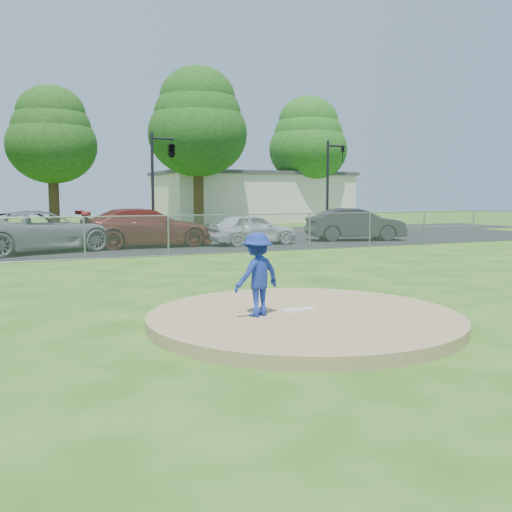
{
  "coord_description": "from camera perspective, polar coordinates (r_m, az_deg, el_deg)",
  "views": [
    {
      "loc": [
        -4.77,
        -8.45,
        2.21
      ],
      "look_at": [
        0.0,
        2.0,
        1.0
      ],
      "focal_mm": 40.0,
      "sensor_mm": 36.0,
      "label": 1
    }
  ],
  "objects": [
    {
      "name": "street",
      "position": [
        32.87,
        -16.14,
        1.92
      ],
      "size": [
        60.0,
        7.0,
        0.01
      ],
      "primitive_type": "cube",
      "color": "black",
      "rests_on": "ground"
    },
    {
      "name": "parked_car_gray",
      "position": [
        24.05,
        -20.67,
        2.32
      ],
      "size": [
        6.44,
        4.5,
        1.63
      ],
      "primitive_type": "imported",
      "rotation": [
        0.0,
        0.0,
        1.91
      ],
      "color": "gray",
      "rests_on": "parking_lot"
    },
    {
      "name": "parking_lot",
      "position": [
        25.5,
        -13.66,
        0.87
      ],
      "size": [
        50.0,
        8.0,
        0.01
      ],
      "primitive_type": "cube",
      "color": "black",
      "rests_on": "ground"
    },
    {
      "name": "tree_right",
      "position": [
        43.08,
        -5.84,
        13.23
      ],
      "size": [
        7.28,
        7.28,
        11.63
      ],
      "color": "#392814",
      "rests_on": "ground"
    },
    {
      "name": "parked_car_charcoal",
      "position": [
        28.97,
        9.93,
        3.14
      ],
      "size": [
        5.12,
        2.88,
        1.6
      ],
      "primitive_type": "imported",
      "rotation": [
        0.0,
        0.0,
        1.31
      ],
      "color": "#2A2A2D",
      "rests_on": "parking_lot"
    },
    {
      "name": "chain_link_fence",
      "position": [
        21.05,
        -11.38,
        1.91
      ],
      "size": [
        40.0,
        0.06,
        1.5
      ],
      "primitive_type": "cube",
      "color": "gray",
      "rests_on": "ground"
    },
    {
      "name": "traffic_signal_center",
      "position": [
        31.77,
        -8.64,
        10.27
      ],
      "size": [
        1.42,
        2.48,
        5.6
      ],
      "color": "black",
      "rests_on": "ground"
    },
    {
      "name": "commercial_building",
      "position": [
        50.88,
        -0.45,
        5.94
      ],
      "size": [
        16.4,
        9.4,
        4.3
      ],
      "color": "beige",
      "rests_on": "ground"
    },
    {
      "name": "ground",
      "position": [
        19.19,
        -9.97,
        -0.7
      ],
      "size": [
        120.0,
        120.0,
        0.0
      ],
      "primitive_type": "plane",
      "color": "#275813",
      "rests_on": "ground"
    },
    {
      "name": "pitching_rubber",
      "position": [
        10.08,
        4.27,
        -5.39
      ],
      "size": [
        0.6,
        0.15,
        0.04
      ],
      "primitive_type": "cube",
      "color": "white",
      "rests_on": "pitchers_mound"
    },
    {
      "name": "traffic_signal_right",
      "position": [
        35.92,
        7.5,
        7.79
      ],
      "size": [
        1.28,
        0.2,
        5.6
      ],
      "color": "black",
      "rests_on": "ground"
    },
    {
      "name": "tree_center",
      "position": [
        42.83,
        -19.76,
        11.36
      ],
      "size": [
        6.16,
        6.16,
        9.84
      ],
      "color": "#382514",
      "rests_on": "ground"
    },
    {
      "name": "parked_car_pearl",
      "position": [
        26.03,
        -0.42,
        2.72
      ],
      "size": [
        4.3,
        2.01,
        1.42
      ],
      "primitive_type": "imported",
      "rotation": [
        0.0,
        0.0,
        1.65
      ],
      "color": "silver",
      "rests_on": "parking_lot"
    },
    {
      "name": "pitcher",
      "position": [
        9.54,
        0.12,
        -1.87
      ],
      "size": [
        1.02,
        0.77,
        1.4
      ],
      "primitive_type": "imported",
      "rotation": [
        0.0,
        0.0,
        3.45
      ],
      "color": "navy",
      "rests_on": "pitchers_mound"
    },
    {
      "name": "pitchers_mound",
      "position": [
        9.93,
        4.83,
        -6.27
      ],
      "size": [
        5.4,
        5.4,
        0.2
      ],
      "primitive_type": "cylinder",
      "color": "#977F52",
      "rests_on": "ground"
    },
    {
      "name": "parked_car_darkred",
      "position": [
        25.26,
        -10.89,
        2.8
      ],
      "size": [
        5.77,
        2.36,
        1.67
      ],
      "primitive_type": "imported",
      "rotation": [
        0.0,
        0.0,
        1.57
      ],
      "color": "maroon",
      "rests_on": "parking_lot"
    },
    {
      "name": "tree_far_right",
      "position": [
        50.25,
        5.23,
        11.51
      ],
      "size": [
        6.72,
        6.72,
        10.74
      ],
      "color": "#392314",
      "rests_on": "ground"
    }
  ]
}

